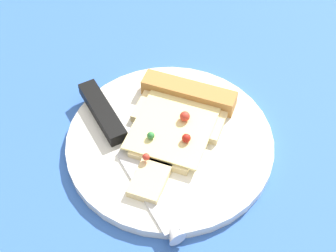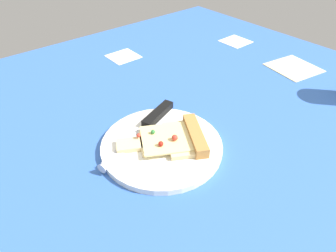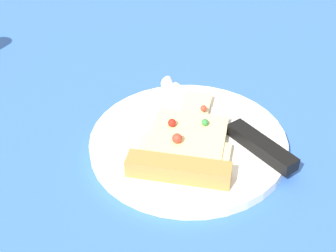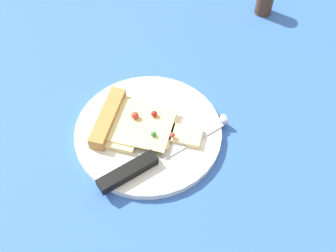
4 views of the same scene
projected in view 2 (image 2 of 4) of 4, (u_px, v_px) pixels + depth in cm
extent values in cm
cube|color=#3360B7|center=(194.00, 154.00, 61.40)|extent=(140.68, 140.68, 3.00)
cube|color=white|center=(236.00, 42.00, 104.78)|extent=(9.00, 9.00, 0.20)
cube|color=white|center=(123.00, 57.00, 95.04)|extent=(9.00, 9.00, 0.20)
cylinder|color=white|center=(162.00, 145.00, 60.24)|extent=(24.84, 24.84, 1.30)
cube|color=beige|center=(181.00, 139.00, 60.09)|extent=(12.53, 10.65, 1.00)
cube|color=beige|center=(154.00, 142.00, 59.32)|extent=(9.03, 8.42, 1.00)
cube|color=beige|center=(130.00, 145.00, 58.62)|extent=(5.70, 6.30, 1.00)
cube|color=#EDD88C|center=(166.00, 138.00, 59.26)|extent=(12.94, 13.24, 0.30)
cube|color=#B27A3D|center=(195.00, 135.00, 60.13)|extent=(11.72, 8.18, 2.20)
sphere|color=red|center=(175.00, 138.00, 58.22)|extent=(1.24, 1.24, 1.24)
sphere|color=red|center=(139.00, 135.00, 59.07)|extent=(0.85, 0.85, 0.85)
sphere|color=#2D7A38|center=(153.00, 132.00, 59.93)|extent=(0.90, 0.90, 0.90)
sphere|color=#B21E14|center=(161.00, 144.00, 56.94)|extent=(1.05, 1.05, 1.05)
cube|color=silver|center=(125.00, 147.00, 58.65)|extent=(5.81, 12.00, 0.30)
cone|color=silver|center=(105.00, 166.00, 54.62)|extent=(2.54, 2.54, 2.00)
cube|color=black|center=(157.00, 114.00, 66.31)|extent=(5.34, 10.17, 1.60)
cube|color=beige|center=(294.00, 67.00, 88.53)|extent=(15.07, 15.07, 0.40)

